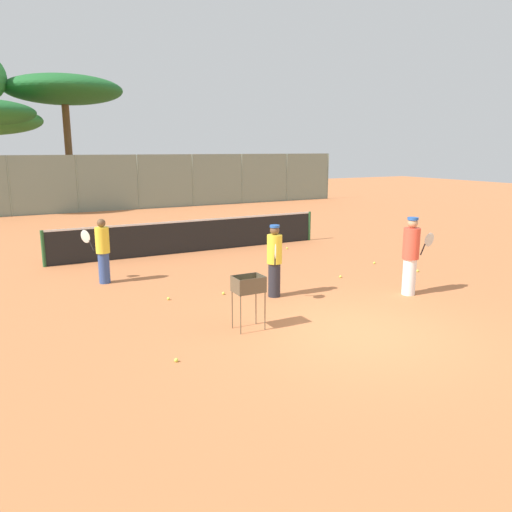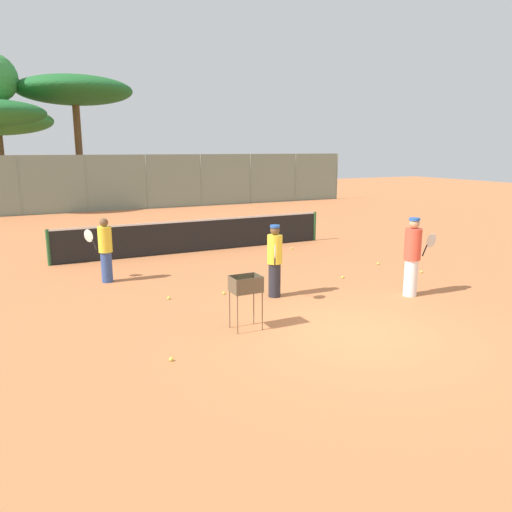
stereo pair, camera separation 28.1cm
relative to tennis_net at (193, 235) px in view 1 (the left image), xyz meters
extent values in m
plane|color=#C67242|center=(0.00, -8.43, -0.56)|extent=(80.00, 80.00, 0.00)
cylinder|color=#26592D|center=(-4.60, 0.00, -0.02)|extent=(0.10, 0.10, 1.07)
cylinder|color=#26592D|center=(4.60, 0.00, -0.02)|extent=(0.10, 0.10, 1.07)
cube|color=black|center=(0.00, 0.00, -0.05)|extent=(9.20, 0.01, 1.01)
cube|color=white|center=(0.00, 0.00, 0.48)|extent=(9.20, 0.02, 0.06)
cylinder|color=gray|center=(-4.89, 12.67, 0.96)|extent=(0.08, 0.08, 3.04)
cylinder|color=gray|center=(-1.63, 12.67, 0.96)|extent=(0.08, 0.08, 3.04)
cylinder|color=gray|center=(1.63, 12.67, 0.96)|extent=(0.08, 0.08, 3.04)
cylinder|color=gray|center=(4.89, 12.67, 0.96)|extent=(0.08, 0.08, 3.04)
cylinder|color=gray|center=(8.14, 12.67, 0.96)|extent=(0.08, 0.08, 3.04)
cylinder|color=gray|center=(11.40, 12.67, 0.96)|extent=(0.08, 0.08, 3.04)
cylinder|color=gray|center=(14.66, 12.67, 0.96)|extent=(0.08, 0.08, 3.04)
cube|color=gray|center=(0.00, 12.67, 0.96)|extent=(29.32, 0.01, 3.04)
cylinder|color=brown|center=(-1.15, 18.32, 2.44)|extent=(0.44, 0.44, 5.99)
ellipsoid|color=#1E6028|center=(-1.15, 18.32, 6.30)|extent=(6.98, 6.98, 1.74)
cylinder|color=white|center=(2.64, -7.03, -0.13)|extent=(0.30, 0.30, 0.86)
cylinder|color=#E54C38|center=(2.64, -7.03, 0.66)|extent=(0.38, 0.38, 0.72)
sphere|color=tan|center=(2.64, -7.03, 1.14)|extent=(0.23, 0.23, 0.23)
cylinder|color=#2659B2|center=(2.64, -7.03, 1.24)|extent=(0.24, 0.24, 0.06)
cylinder|color=black|center=(3.01, -7.04, 0.48)|extent=(0.15, 0.03, 0.27)
ellipsoid|color=silver|center=(3.20, -7.04, 0.70)|extent=(0.40, 0.04, 0.43)
cylinder|color=#334C8C|center=(-3.43, -2.62, -0.17)|extent=(0.28, 0.28, 0.78)
cylinder|color=yellow|center=(-3.43, -2.62, 0.55)|extent=(0.34, 0.34, 0.65)
sphere|color=brown|center=(-3.43, -2.62, 0.98)|extent=(0.21, 0.21, 0.21)
cylinder|color=black|center=(-3.65, -2.35, 0.39)|extent=(0.12, 0.13, 0.27)
ellipsoid|color=silver|center=(-3.76, -2.22, 0.61)|extent=(0.27, 0.33, 0.43)
cylinder|color=#26262D|center=(-0.21, -5.69, -0.16)|extent=(0.28, 0.28, 0.79)
cylinder|color=yellow|center=(-0.21, -5.69, 0.56)|extent=(0.35, 0.35, 0.66)
sphere|color=brown|center=(-0.21, -5.69, 1.00)|extent=(0.21, 0.21, 0.21)
cylinder|color=#2659B2|center=(-0.21, -5.69, 1.09)|extent=(0.22, 0.22, 0.05)
cylinder|color=black|center=(-0.38, -6.00, 0.40)|extent=(0.09, 0.14, 0.27)
ellipsoid|color=silver|center=(-0.46, -6.15, 0.62)|extent=(0.21, 0.36, 0.43)
cylinder|color=brown|center=(-1.97, -7.48, -0.19)|extent=(0.02, 0.02, 0.74)
cylinder|color=brown|center=(-1.46, -7.48, -0.19)|extent=(0.02, 0.02, 0.74)
cylinder|color=brown|center=(-1.97, -7.12, -0.19)|extent=(0.02, 0.02, 0.74)
cylinder|color=brown|center=(-1.46, -7.12, -0.19)|extent=(0.02, 0.02, 0.74)
cube|color=brown|center=(-1.71, -7.30, 0.18)|extent=(0.55, 0.40, 0.01)
cube|color=brown|center=(-1.71, -7.50, 0.33)|extent=(0.55, 0.01, 0.30)
cube|color=brown|center=(-1.71, -7.10, 0.33)|extent=(0.55, 0.01, 0.30)
cube|color=brown|center=(-1.99, -7.30, 0.33)|extent=(0.01, 0.40, 0.30)
cube|color=brown|center=(-1.44, -7.30, 0.33)|extent=(0.01, 0.40, 0.30)
sphere|color=#D1E54C|center=(-1.59, -7.26, 0.28)|extent=(0.07, 0.07, 0.07)
sphere|color=#D1E54C|center=(-1.69, -7.24, 0.22)|extent=(0.07, 0.07, 0.07)
sphere|color=#D1E54C|center=(-1.89, -7.28, 0.28)|extent=(0.07, 0.07, 0.07)
sphere|color=#D1E54C|center=(-1.76, -7.20, 0.28)|extent=(0.07, 0.07, 0.07)
sphere|color=#D1E54C|center=(-1.50, -7.26, 0.22)|extent=(0.07, 0.07, 0.07)
sphere|color=#D1E54C|center=(-1.79, -7.43, 0.22)|extent=(0.07, 0.07, 0.07)
sphere|color=#D1E54C|center=(-1.73, -7.28, 0.22)|extent=(0.07, 0.07, 0.07)
sphere|color=#D1E54C|center=(-1.63, -7.27, 0.22)|extent=(0.07, 0.07, 0.07)
sphere|color=#D1E54C|center=(-1.60, -7.37, 0.28)|extent=(0.07, 0.07, 0.07)
sphere|color=#D1E54C|center=(-1.74, -7.20, 0.22)|extent=(0.07, 0.07, 0.07)
sphere|color=#D1E54C|center=(-1.93, -7.34, 0.28)|extent=(0.07, 0.07, 0.07)
sphere|color=#D1E54C|center=(-1.63, -7.45, 0.28)|extent=(0.07, 0.07, 0.07)
sphere|color=#D1E54C|center=(-1.19, -5.00, -0.52)|extent=(0.07, 0.07, 0.07)
sphere|color=#D1E54C|center=(4.48, -5.54, -0.52)|extent=(0.07, 0.07, 0.07)
sphere|color=#D1E54C|center=(2.19, -5.05, -0.52)|extent=(0.07, 0.07, 0.07)
sphere|color=#D1E54C|center=(4.08, -4.21, -0.52)|extent=(0.07, 0.07, 0.07)
sphere|color=#D1E54C|center=(-3.43, -8.09, -0.52)|extent=(0.07, 0.07, 0.07)
sphere|color=#D1E54C|center=(2.97, -1.08, -0.52)|extent=(0.07, 0.07, 0.07)
sphere|color=#D1E54C|center=(-2.47, -4.81, -0.52)|extent=(0.07, 0.07, 0.07)
cube|color=#B2B7BC|center=(8.62, 15.45, -0.11)|extent=(4.20, 1.70, 0.90)
cube|color=#33383D|center=(8.42, 15.45, 0.69)|extent=(2.20, 1.50, 0.70)
camera|label=1|loc=(-5.82, -15.28, 2.79)|focal=35.00mm
camera|label=2|loc=(-5.57, -15.41, 2.79)|focal=35.00mm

